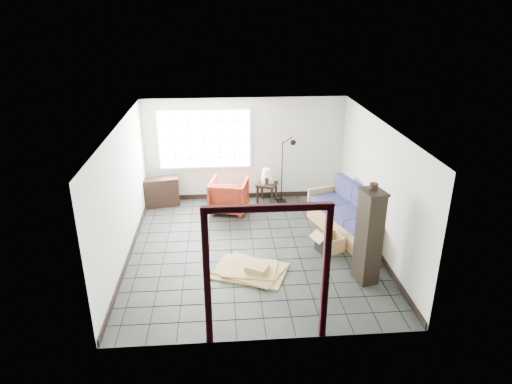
{
  "coord_description": "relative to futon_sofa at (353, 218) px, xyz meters",
  "views": [
    {
      "loc": [
        -0.59,
        -8.21,
        4.66
      ],
      "look_at": [
        0.08,
        0.3,
        1.15
      ],
      "focal_mm": 32.0,
      "sensor_mm": 36.0,
      "label": 1
    }
  ],
  "objects": [
    {
      "name": "doorway_trim",
      "position": [
        -2.22,
        -3.21,
        1.01
      ],
      "size": [
        1.8,
        0.08,
        2.2
      ],
      "color": "#360C12",
      "rests_on": "ground"
    },
    {
      "name": "room_shell",
      "position": [
        -2.22,
        -0.48,
        1.31
      ],
      "size": [
        5.02,
        5.52,
        2.61
      ],
      "color": "beige",
      "rests_on": "ground"
    },
    {
      "name": "side_table",
      "position": [
        -1.7,
        1.89,
        0.05
      ],
      "size": [
        0.61,
        0.61,
        0.51
      ],
      "rotation": [
        0.0,
        0.0,
        -0.4
      ],
      "color": "black",
      "rests_on": "ground"
    },
    {
      "name": "table_lamp",
      "position": [
        -1.71,
        1.85,
        0.42
      ],
      "size": [
        0.29,
        0.29,
        0.4
      ],
      "rotation": [
        0.0,
        0.0,
        0.13
      ],
      "color": "black",
      "rests_on": "side_table"
    },
    {
      "name": "floor_lamp",
      "position": [
        -1.2,
        1.89,
        0.53
      ],
      "size": [
        0.52,
        0.34,
        1.7
      ],
      "rotation": [
        0.0,
        0.0,
        0.38
      ],
      "color": "black",
      "rests_on": "ground"
    },
    {
      "name": "open_box",
      "position": [
        -0.66,
        -0.68,
        -0.21
      ],
      "size": [
        0.87,
        0.63,
        0.45
      ],
      "rotation": [
        0.0,
        0.0,
        0.36
      ],
      "color": "tan",
      "rests_on": "ground"
    },
    {
      "name": "console_shelf",
      "position": [
        -4.37,
        1.89,
        -0.01
      ],
      "size": [
        0.97,
        0.52,
        0.72
      ],
      "rotation": [
        0.0,
        0.0,
        0.19
      ],
      "color": "black",
      "rests_on": "ground"
    },
    {
      "name": "futon_sofa",
      "position": [
        0.0,
        0.0,
        0.0
      ],
      "size": [
        1.53,
        2.48,
        1.03
      ],
      "rotation": [
        0.0,
        0.0,
        0.3
      ],
      "color": "#9B6846",
      "rests_on": "ground"
    },
    {
      "name": "armchair",
      "position": [
        -2.67,
        1.43,
        0.07
      ],
      "size": [
        1.02,
        0.97,
        0.88
      ],
      "primitive_type": "imported",
      "rotation": [
        0.0,
        0.0,
        2.92
      ],
      "color": "maroon",
      "rests_on": "ground"
    },
    {
      "name": "window_panel",
      "position": [
        -3.22,
        2.19,
        1.23
      ],
      "size": [
        2.32,
        0.08,
        1.52
      ],
      "color": "silver",
      "rests_on": "ground"
    },
    {
      "name": "projector",
      "position": [
        -1.69,
        1.93,
        0.19
      ],
      "size": [
        0.32,
        0.27,
        0.1
      ],
      "rotation": [
        0.0,
        0.0,
        0.18
      ],
      "color": "silver",
      "rests_on": "side_table"
    },
    {
      "name": "pot",
      "position": [
        -0.25,
        -1.73,
        1.44
      ],
      "size": [
        0.19,
        0.19,
        0.11
      ],
      "rotation": [
        0.0,
        0.0,
        0.33
      ],
      "color": "black",
      "rests_on": "tall_shelf"
    },
    {
      "name": "cardboard_pile",
      "position": [
        -2.33,
        -1.37,
        -0.32
      ],
      "size": [
        1.57,
        1.35,
        0.19
      ],
      "rotation": [
        0.0,
        0.0,
        -0.42
      ],
      "color": "tan",
      "rests_on": "ground"
    },
    {
      "name": "ground",
      "position": [
        -2.22,
        -0.51,
        -0.37
      ],
      "size": [
        5.5,
        5.5,
        0.0
      ],
      "primitive_type": "plane",
      "color": "black",
      "rests_on": "ground"
    },
    {
      "name": "tall_shelf",
      "position": [
        -0.27,
        -1.79,
        0.52
      ],
      "size": [
        0.46,
        0.54,
        1.76
      ],
      "rotation": [
        0.0,
        0.0,
        0.22
      ],
      "color": "black",
      "rests_on": "ground"
    }
  ]
}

